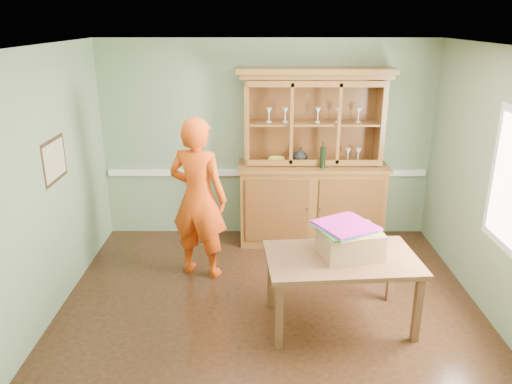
{
  "coord_description": "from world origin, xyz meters",
  "views": [
    {
      "loc": [
        -0.14,
        -4.66,
        2.95
      ],
      "look_at": [
        -0.15,
        0.4,
        1.17
      ],
      "focal_mm": 35.0,
      "sensor_mm": 36.0,
      "label": 1
    }
  ],
  "objects_px": {
    "china_hutch": "(312,184)",
    "cardboard_box": "(350,243)",
    "dining_table": "(341,265)",
    "person": "(198,198)"
  },
  "relations": [
    {
      "from": "cardboard_box",
      "to": "person",
      "type": "height_order",
      "value": "person"
    },
    {
      "from": "dining_table",
      "to": "china_hutch",
      "type": "bearing_deg",
      "value": 87.94
    },
    {
      "from": "china_hutch",
      "to": "dining_table",
      "type": "xyz_separation_m",
      "value": [
        0.09,
        -2.02,
        -0.17
      ]
    },
    {
      "from": "dining_table",
      "to": "person",
      "type": "distance_m",
      "value": 1.86
    },
    {
      "from": "china_hutch",
      "to": "cardboard_box",
      "type": "height_order",
      "value": "china_hutch"
    },
    {
      "from": "dining_table",
      "to": "cardboard_box",
      "type": "height_order",
      "value": "cardboard_box"
    },
    {
      "from": "china_hutch",
      "to": "cardboard_box",
      "type": "relative_size",
      "value": 4.15
    },
    {
      "from": "dining_table",
      "to": "person",
      "type": "height_order",
      "value": "person"
    },
    {
      "from": "china_hutch",
      "to": "cardboard_box",
      "type": "distance_m",
      "value": 1.98
    },
    {
      "from": "china_hutch",
      "to": "dining_table",
      "type": "height_order",
      "value": "china_hutch"
    }
  ]
}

